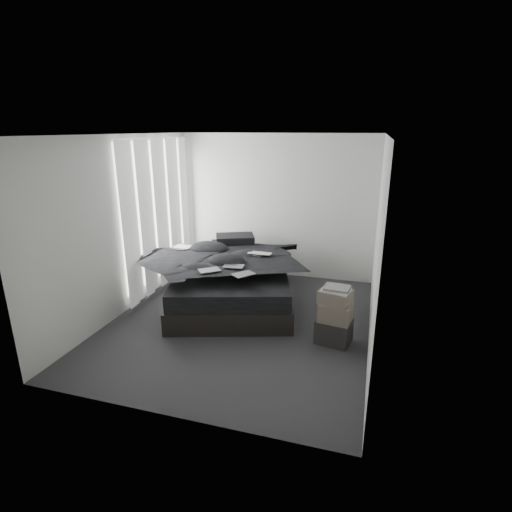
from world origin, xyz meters
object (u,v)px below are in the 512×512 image
(laptop, at_px, (259,250))
(side_stand, at_px, (184,267))
(bed, at_px, (232,292))
(box_lower, at_px, (334,331))

(laptop, height_order, side_stand, laptop)
(side_stand, bearing_deg, bed, -18.51)
(laptop, height_order, box_lower, laptop)
(side_stand, height_order, box_lower, side_stand)
(side_stand, bearing_deg, laptop, -6.32)
(bed, bearing_deg, laptop, 7.50)
(laptop, bearing_deg, bed, -154.50)
(bed, relative_size, laptop, 6.24)
(bed, relative_size, side_stand, 3.17)
(laptop, relative_size, box_lower, 0.88)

